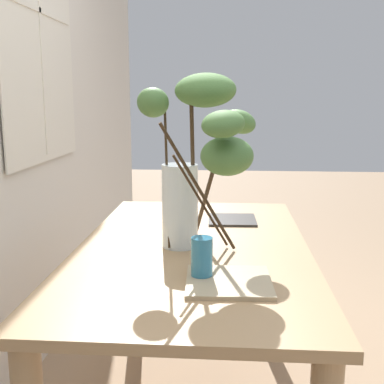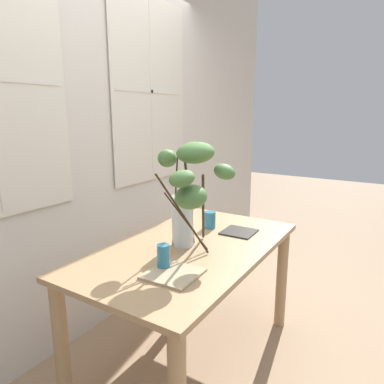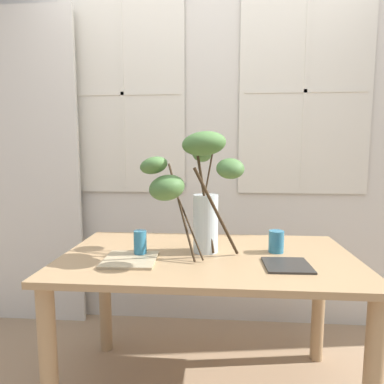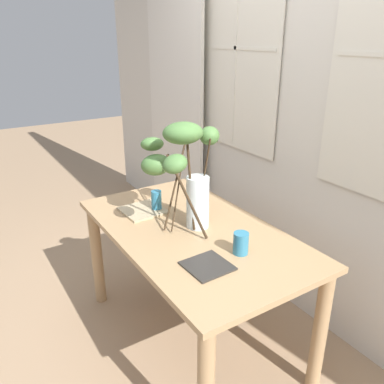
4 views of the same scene
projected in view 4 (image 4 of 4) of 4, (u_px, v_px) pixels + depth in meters
The scene contains 9 objects.
ground at pixel (192, 336), 2.52m from camera, with size 14.00×14.00×0.00m, color #9E7F60.
back_wall_with_windows at pixel (311, 82), 2.37m from camera, with size 5.71×0.14×3.06m.
curtain_sheer_side at pixel (175, 111), 3.53m from camera, with size 0.88×0.03×2.31m, color silver.
dining_table at pixel (192, 250), 2.28m from camera, with size 1.47×0.83×0.77m.
vase_with_branches at pixel (182, 168), 2.12m from camera, with size 0.53×0.47×0.63m.
drinking_glass_blue_left at pixel (156, 201), 2.44m from camera, with size 0.06×0.06×0.13m, color teal.
drinking_glass_blue_right at pixel (241, 243), 1.96m from camera, with size 0.08×0.08×0.11m, color teal.
plate_square_left at pixel (143, 210), 2.45m from camera, with size 0.25×0.25×0.01m, color tan.
plate_square_right at pixel (207, 266), 1.87m from camera, with size 0.21×0.21×0.01m, color #2D2B28.
Camera 4 is at (1.68, -1.06, 1.81)m, focal length 36.73 mm.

